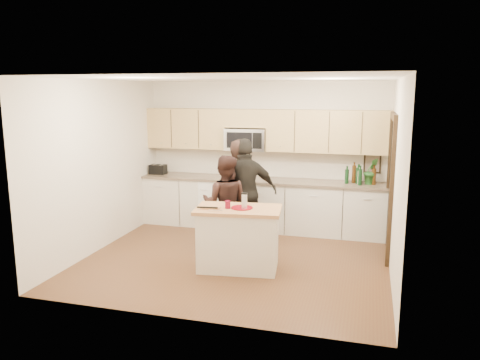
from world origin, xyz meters
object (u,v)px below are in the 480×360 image
(island, at_px, (238,238))
(woman_right, at_px, (246,192))
(woman_center, at_px, (225,203))
(woman_left, at_px, (241,192))
(toaster, at_px, (158,169))

(island, bearing_deg, woman_right, 92.26)
(island, height_order, woman_center, woman_center)
(woman_left, height_order, woman_right, woman_right)
(island, height_order, woman_right, woman_right)
(woman_left, distance_m, woman_right, 0.13)
(toaster, height_order, woman_left, woman_left)
(woman_center, distance_m, woman_right, 0.43)
(island, relative_size, woman_center, 0.83)
(toaster, relative_size, woman_left, 0.17)
(island, relative_size, woman_left, 0.73)
(woman_left, distance_m, woman_center, 0.44)
(island, xyz_separation_m, woman_left, (-0.29, 1.16, 0.42))
(toaster, xyz_separation_m, woman_left, (1.90, -0.86, -0.15))
(island, xyz_separation_m, woman_center, (-0.43, 0.76, 0.31))
(toaster, distance_m, woman_left, 2.10)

